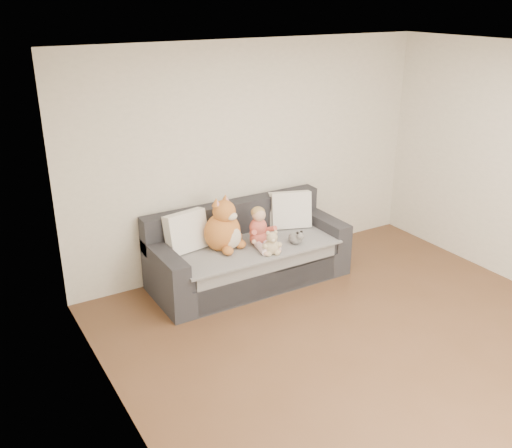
# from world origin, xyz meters

# --- Properties ---
(room_shell) EXTENTS (5.00, 5.00, 5.00)m
(room_shell) POSITION_xyz_m (0.00, 0.42, 1.30)
(room_shell) COLOR brown
(room_shell) RESTS_ON ground
(sofa) EXTENTS (2.20, 0.94, 0.85)m
(sofa) POSITION_xyz_m (-0.33, 2.06, 0.31)
(sofa) COLOR #27272C
(sofa) RESTS_ON ground
(cushion_left) EXTENTS (0.49, 0.29, 0.44)m
(cushion_left) POSITION_xyz_m (-1.00, 2.20, 0.69)
(cushion_left) COLOR white
(cushion_left) RESTS_ON sofa
(cushion_right_back) EXTENTS (0.48, 0.36, 0.42)m
(cushion_right_back) POSITION_xyz_m (0.32, 2.24, 0.67)
(cushion_right_back) COLOR white
(cushion_right_back) RESTS_ON sofa
(cushion_right_front) EXTENTS (0.51, 0.36, 0.44)m
(cushion_right_front) POSITION_xyz_m (0.33, 2.18, 0.69)
(cushion_right_front) COLOR white
(cushion_right_front) RESTS_ON sofa
(toddler) EXTENTS (0.31, 0.45, 0.44)m
(toddler) POSITION_xyz_m (-0.26, 1.90, 0.66)
(toddler) COLOR #C25844
(toddler) RESTS_ON sofa
(plush_cat) EXTENTS (0.49, 0.50, 0.62)m
(plush_cat) POSITION_xyz_m (-0.63, 2.04, 0.70)
(plush_cat) COLOR #C36C2B
(plush_cat) RESTS_ON sofa
(teddy_bear) EXTENTS (0.21, 0.17, 0.27)m
(teddy_bear) POSITION_xyz_m (-0.27, 1.65, 0.58)
(teddy_bear) COLOR tan
(teddy_bear) RESTS_ON sofa
(plush_cow) EXTENTS (0.14, 0.21, 0.17)m
(plush_cow) POSITION_xyz_m (0.10, 1.73, 0.54)
(plush_cow) COLOR white
(plush_cow) RESTS_ON sofa
(sippy_cup) EXTENTS (0.10, 0.08, 0.11)m
(sippy_cup) POSITION_xyz_m (-0.16, 1.89, 0.53)
(sippy_cup) COLOR #703590
(sippy_cup) RESTS_ON sofa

